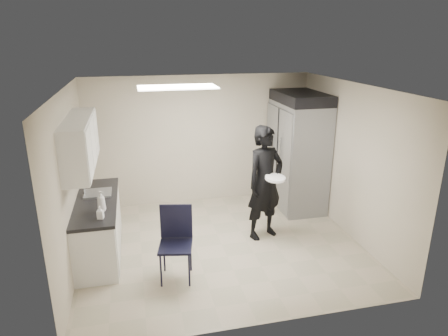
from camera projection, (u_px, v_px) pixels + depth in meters
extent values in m
plane|color=tan|center=(222.00, 245.00, 6.66)|extent=(4.50, 4.50, 0.00)
plane|color=white|center=(221.00, 87.00, 5.84)|extent=(4.50, 4.50, 0.00)
plane|color=#BCAF9B|center=(200.00, 140.00, 8.10)|extent=(4.50, 0.00, 4.50)
plane|color=#BCAF9B|center=(70.00, 182.00, 5.77)|extent=(0.00, 4.00, 4.00)
plane|color=#BCAF9B|center=(351.00, 161.00, 6.73)|extent=(0.00, 4.00, 4.00)
cube|color=white|center=(177.00, 87.00, 6.09)|extent=(1.20, 0.60, 0.02)
cube|color=silver|center=(99.00, 228.00, 6.30)|extent=(0.60, 1.90, 0.86)
cube|color=black|center=(96.00, 202.00, 6.15)|extent=(0.64, 1.95, 0.05)
cube|color=gray|center=(98.00, 196.00, 6.39)|extent=(0.42, 0.40, 0.14)
cylinder|color=silver|center=(84.00, 189.00, 6.30)|extent=(0.02, 0.02, 0.24)
cube|color=silver|center=(80.00, 143.00, 5.83)|extent=(0.35, 1.80, 0.75)
cube|color=black|center=(85.00, 138.00, 6.94)|extent=(0.22, 0.30, 0.35)
cube|color=yellow|center=(72.00, 185.00, 5.89)|extent=(0.00, 0.12, 0.07)
cube|color=yellow|center=(74.00, 183.00, 6.09)|extent=(0.00, 0.12, 0.07)
cube|color=gray|center=(297.00, 156.00, 7.90)|extent=(0.80, 1.35, 2.10)
cube|color=black|center=(301.00, 98.00, 7.54)|extent=(0.80, 1.35, 0.20)
cube|color=black|center=(176.00, 246.00, 5.58)|extent=(0.54, 0.54, 1.03)
imported|color=black|center=(265.00, 183.00, 6.67)|extent=(0.84, 0.70, 1.95)
cylinder|color=white|center=(275.00, 178.00, 6.42)|extent=(0.43, 0.43, 0.04)
imported|color=white|center=(101.00, 201.00, 5.72)|extent=(0.17, 0.17, 0.30)
imported|color=#9F9FAA|center=(100.00, 212.00, 5.50)|extent=(0.10, 0.10, 0.18)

